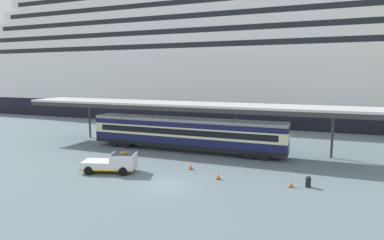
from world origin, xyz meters
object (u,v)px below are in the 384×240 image
(traffic_cone_far, at_px, (218,175))
(quay_bollard, at_px, (308,181))
(cruise_ship, at_px, (210,62))
(traffic_cone_near, at_px, (191,166))
(service_truck, at_px, (114,162))
(train_carriage, at_px, (185,133))
(traffic_cone_mid, at_px, (291,183))

(traffic_cone_far, height_order, quay_bollard, quay_bollard)
(cruise_ship, relative_size, traffic_cone_far, 168.48)
(cruise_ship, relative_size, traffic_cone_near, 159.96)
(cruise_ship, xyz_separation_m, service_truck, (5.31, -46.67, -11.56))
(traffic_cone_far, bearing_deg, service_truck, -171.10)
(cruise_ship, height_order, service_truck, cruise_ship)
(quay_bollard, bearing_deg, service_truck, -172.61)
(train_carriage, bearing_deg, cruise_ship, 103.24)
(train_carriage, relative_size, service_truck, 4.42)
(traffic_cone_near, xyz_separation_m, quay_bollard, (11.10, -1.26, 0.14))
(train_carriage, relative_size, traffic_cone_near, 32.26)
(service_truck, height_order, traffic_cone_near, service_truck)
(service_truck, xyz_separation_m, traffic_cone_mid, (16.34, 1.78, -0.66))
(service_truck, relative_size, traffic_cone_mid, 8.31)
(train_carriage, height_order, traffic_cone_far, train_carriage)
(traffic_cone_far, xyz_separation_m, quay_bollard, (7.66, 0.72, 0.16))
(traffic_cone_near, bearing_deg, train_carriage, 115.87)
(service_truck, distance_m, quay_bollard, 17.83)
(train_carriage, xyz_separation_m, traffic_cone_far, (6.84, -8.98, -1.96))
(traffic_cone_near, bearing_deg, service_truck, -151.65)
(cruise_ship, distance_m, traffic_cone_far, 49.17)
(cruise_ship, xyz_separation_m, traffic_cone_far, (15.33, -45.10, -12.20))
(traffic_cone_near, relative_size, traffic_cone_far, 1.05)
(service_truck, bearing_deg, traffic_cone_near, 28.35)
(traffic_cone_mid, relative_size, quay_bollard, 0.70)
(traffic_cone_near, distance_m, traffic_cone_mid, 9.92)
(traffic_cone_near, relative_size, traffic_cone_mid, 1.14)
(cruise_ship, relative_size, quay_bollard, 126.89)
(service_truck, distance_m, traffic_cone_far, 10.16)
(quay_bollard, bearing_deg, traffic_cone_far, -174.59)
(train_carriage, distance_m, traffic_cone_near, 8.02)
(traffic_cone_mid, bearing_deg, traffic_cone_near, 169.73)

